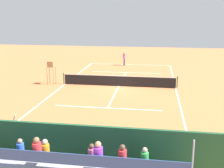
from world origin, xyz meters
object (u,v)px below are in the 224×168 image
object	(u,v)px
tennis_net	(119,81)
bleacher_stand	(64,165)
tennis_ball_far	(132,66)
line_judge	(14,136)
equipment_bag	(108,160)
tennis_racket	(122,65)
tennis_player	(124,57)
courtside_bench	(156,154)
tennis_ball_near	(121,68)
umpire_chair	(51,70)

from	to	relation	value
tennis_net	bleacher_stand	xyz separation A→B (m)	(0.04, 15.34, 0.45)
tennis_ball_far	line_judge	bearing A→B (deg)	81.43
equipment_bag	line_judge	world-z (taller)	line_judge
tennis_racket	tennis_player	bearing A→B (deg)	132.65
tennis_net	bleacher_stand	size ratio (longest dim) A/B	1.14
bleacher_stand	equipment_bag	world-z (taller)	bleacher_stand
tennis_ball_far	line_judge	world-z (taller)	line_judge
bleacher_stand	tennis_racket	world-z (taller)	bleacher_stand
bleacher_stand	courtside_bench	xyz separation A→B (m)	(-3.34, -2.07, -0.39)
tennis_racket	tennis_ball_far	distance (m)	1.82
tennis_net	equipment_bag	bearing A→B (deg)	95.44
bleacher_stand	courtside_bench	world-z (taller)	bleacher_stand
tennis_ball_near	tennis_ball_far	distance (m)	1.75
tennis_player	tennis_racket	world-z (taller)	tennis_player
umpire_chair	tennis_ball_far	distance (m)	11.86
umpire_chair	tennis_ball_near	bearing A→B (deg)	-122.56
bleacher_stand	umpire_chair	world-z (taller)	bleacher_stand
courtside_bench	equipment_bag	bearing A→B (deg)	3.62
tennis_player	line_judge	size ratio (longest dim) A/B	1.00
tennis_ball_near	line_judge	xyz separation A→B (m)	(2.26, 21.62, 0.98)
tennis_net	equipment_bag	world-z (taller)	tennis_net
equipment_bag	tennis_ball_far	distance (m)	22.97
umpire_chair	tennis_ball_far	size ratio (longest dim) A/B	32.42
tennis_player	bleacher_stand	bearing A→B (deg)	91.40
umpire_chair	bleacher_stand	bearing A→B (deg)	112.17
tennis_ball_near	tennis_player	bearing A→B (deg)	-93.12
tennis_racket	bleacher_stand	bearing A→B (deg)	92.11
bleacher_stand	courtside_bench	distance (m)	3.95
tennis_ball_near	line_judge	bearing A→B (deg)	84.02
umpire_chair	tennis_ball_near	size ratio (longest dim) A/B	32.42
courtside_bench	tennis_ball_far	size ratio (longest dim) A/B	27.27
tennis_player	tennis_ball_near	bearing A→B (deg)	86.88
courtside_bench	tennis_player	distance (m)	23.95
tennis_net	tennis_racket	xyz separation A→B (m)	(1.00, -10.70, -0.49)
tennis_net	courtside_bench	size ratio (longest dim) A/B	5.72
tennis_player	courtside_bench	bearing A→B (deg)	99.55
tennis_ball_near	bleacher_stand	bearing A→B (deg)	91.80
courtside_bench	tennis_racket	bearing A→B (deg)	-79.82
tennis_ball_far	umpire_chair	bearing A→B (deg)	55.95
courtside_bench	tennis_racket	xyz separation A→B (m)	(4.30, -23.97, -0.54)
umpire_chair	line_judge	size ratio (longest dim) A/B	1.11
bleacher_stand	umpire_chair	xyz separation A→B (m)	(6.16, -15.12, 0.37)
equipment_bag	tennis_racket	size ratio (longest dim) A/B	1.54
tennis_player	tennis_ball_near	distance (m)	2.30
tennis_net	umpire_chair	xyz separation A→B (m)	(6.20, 0.22, 0.81)
courtside_bench	tennis_player	bearing A→B (deg)	-80.45
tennis_player	tennis_racket	size ratio (longest dim) A/B	3.29
equipment_bag	tennis_player	xyz separation A→B (m)	(1.94, -23.74, 0.84)
tennis_ball_far	line_judge	size ratio (longest dim) A/B	0.03
bleacher_stand	tennis_ball_near	bearing A→B (deg)	-88.20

